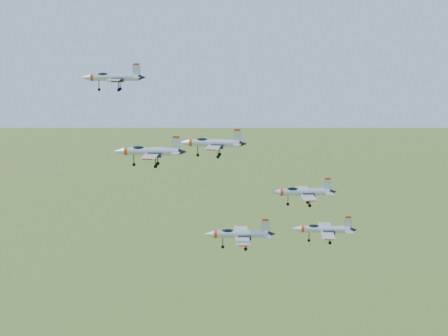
# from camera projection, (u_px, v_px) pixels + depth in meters

# --- Properties ---
(jet_lead) EXTENTS (13.52, 11.47, 3.66)m
(jet_lead) POSITION_uv_depth(u_px,v_px,m) (113.00, 77.00, 130.45)
(jet_lead) COLOR #B0B6BD
(jet_left_high) EXTENTS (13.43, 11.17, 3.59)m
(jet_left_high) POSITION_uv_depth(u_px,v_px,m) (212.00, 143.00, 121.12)
(jet_left_high) COLOR #B0B6BD
(jet_right_high) EXTENTS (11.80, 9.91, 3.16)m
(jet_right_high) POSITION_uv_depth(u_px,v_px,m) (149.00, 151.00, 99.02)
(jet_right_high) COLOR #B0B6BD
(jet_left_low) EXTENTS (12.83, 10.91, 3.49)m
(jet_left_low) POSITION_uv_depth(u_px,v_px,m) (303.00, 192.00, 119.94)
(jet_left_low) COLOR #B0B6BD
(jet_right_low) EXTENTS (11.96, 10.14, 3.24)m
(jet_right_low) POSITION_uv_depth(u_px,v_px,m) (239.00, 234.00, 102.98)
(jet_right_low) COLOR #B0B6BD
(jet_trail) EXTENTS (11.66, 9.78, 3.13)m
(jet_trail) POSITION_uv_depth(u_px,v_px,m) (323.00, 229.00, 110.56)
(jet_trail) COLOR #B0B6BD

